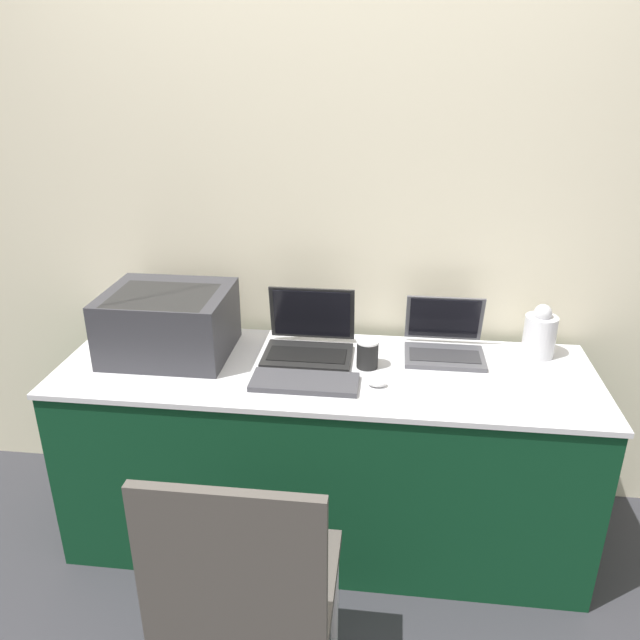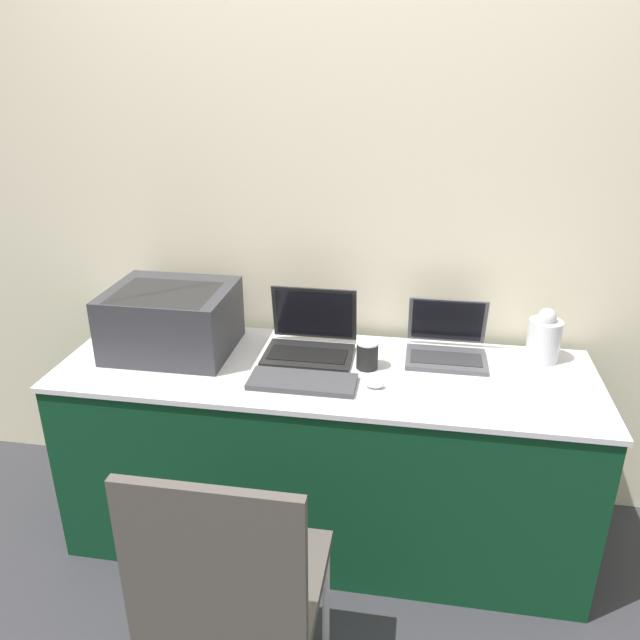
# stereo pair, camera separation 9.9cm
# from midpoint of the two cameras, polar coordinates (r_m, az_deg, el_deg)

# --- Properties ---
(ground_plane) EXTENTS (14.00, 14.00, 0.00)m
(ground_plane) POSITION_cam_midpoint_polar(r_m,az_deg,el_deg) (2.53, 0.39, -23.24)
(ground_plane) COLOR #333338
(wall_back) EXTENTS (8.00, 0.05, 2.60)m
(wall_back) POSITION_cam_midpoint_polar(r_m,az_deg,el_deg) (2.50, 3.08, 10.79)
(wall_back) COLOR beige
(wall_back) RESTS_ON ground_plane
(table) EXTENTS (1.98, 0.64, 0.76)m
(table) POSITION_cam_midpoint_polar(r_m,az_deg,el_deg) (2.51, 1.56, -12.15)
(table) COLOR #0C381E
(table) RESTS_ON ground_plane
(printer) EXTENTS (0.46, 0.39, 0.25)m
(printer) POSITION_cam_midpoint_polar(r_m,az_deg,el_deg) (2.46, -12.34, 0.19)
(printer) COLOR #333338
(printer) RESTS_ON table
(laptop_left) EXTENTS (0.34, 0.27, 0.24)m
(laptop_left) POSITION_cam_midpoint_polar(r_m,az_deg,el_deg) (2.41, 0.29, -1.83)
(laptop_left) COLOR black
(laptop_left) RESTS_ON table
(laptop_right) EXTENTS (0.30, 0.26, 0.21)m
(laptop_right) POSITION_cam_midpoint_polar(r_m,az_deg,el_deg) (2.44, 12.61, -2.25)
(laptop_right) COLOR #4C4C51
(laptop_right) RESTS_ON table
(external_keyboard) EXTENTS (0.38, 0.15, 0.02)m
(external_keyboard) POSITION_cam_midpoint_polar(r_m,az_deg,el_deg) (2.20, -0.33, -5.69)
(external_keyboard) COLOR #3D3D42
(external_keyboard) RESTS_ON table
(coffee_cup) EXTENTS (0.08, 0.08, 0.11)m
(coffee_cup) POSITION_cam_midpoint_polar(r_m,az_deg,el_deg) (2.31, 5.57, -3.17)
(coffee_cup) COLOR black
(coffee_cup) RESTS_ON table
(mouse) EXTENTS (0.07, 0.04, 0.03)m
(mouse) POSITION_cam_midpoint_polar(r_m,az_deg,el_deg) (2.19, 6.33, -5.85)
(mouse) COLOR silver
(mouse) RESTS_ON table
(metal_pitcher) EXTENTS (0.12, 0.12, 0.21)m
(metal_pitcher) POSITION_cam_midpoint_polar(r_m,az_deg,el_deg) (2.50, 20.87, -1.55)
(metal_pitcher) COLOR silver
(metal_pitcher) RESTS_ON table
(chair) EXTENTS (0.46, 0.44, 0.94)m
(chair) POSITION_cam_midpoint_polar(r_m,az_deg,el_deg) (1.80, -6.53, -22.59)
(chair) COLOR #4C4742
(chair) RESTS_ON ground_plane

